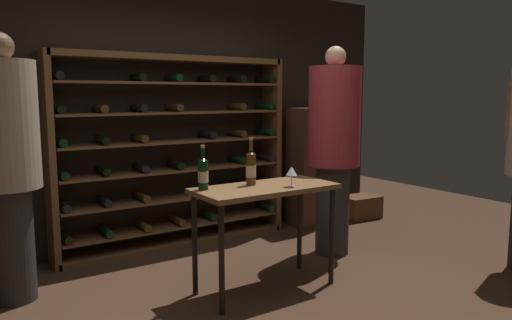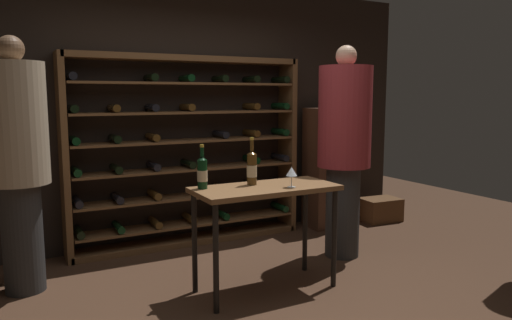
% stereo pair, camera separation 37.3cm
% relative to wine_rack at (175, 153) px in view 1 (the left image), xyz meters
% --- Properties ---
extents(ground_plane, '(9.92, 9.92, 0.00)m').
position_rel_wine_rack_xyz_m(ground_plane, '(-0.04, -1.75, -0.99)').
color(ground_plane, '#472D1E').
extents(back_wall, '(5.87, 0.10, 2.79)m').
position_rel_wine_rack_xyz_m(back_wall, '(-0.04, 0.21, 0.41)').
color(back_wall, black).
rests_on(back_wall, ground).
extents(wine_rack, '(2.53, 0.32, 1.99)m').
position_rel_wine_rack_xyz_m(wine_rack, '(0.00, 0.00, 0.00)').
color(wine_rack, brown).
rests_on(wine_rack, ground).
extents(tasting_table, '(1.16, 0.53, 0.86)m').
position_rel_wine_rack_xyz_m(tasting_table, '(0.11, -1.50, -0.23)').
color(tasting_table, brown).
rests_on(tasting_table, ground).
extents(person_guest_khaki, '(0.48, 0.48, 2.04)m').
position_rel_wine_rack_xyz_m(person_guest_khaki, '(-1.64, -0.61, 0.14)').
color(person_guest_khaki, '#2D2D2D').
rests_on(person_guest_khaki, ground).
extents(person_host_in_suit, '(0.51, 0.51, 2.06)m').
position_rel_wine_rack_xyz_m(person_host_in_suit, '(1.19, -1.12, 0.15)').
color(person_host_in_suit, '#303030').
rests_on(person_host_in_suit, ground).
extents(wine_crate, '(0.50, 0.37, 0.29)m').
position_rel_wine_rack_xyz_m(wine_crate, '(2.46, -0.28, -0.84)').
color(wine_crate, brown).
rests_on(wine_crate, ground).
extents(display_cabinet, '(0.44, 0.36, 1.44)m').
position_rel_wine_rack_xyz_m(display_cabinet, '(1.69, -0.15, -0.27)').
color(display_cabinet, '#4C2D1E').
rests_on(display_cabinet, ground).
extents(wine_bottle_green_slim, '(0.08, 0.08, 0.39)m').
position_rel_wine_rack_xyz_m(wine_bottle_green_slim, '(0.04, -1.39, 0.02)').
color(wine_bottle_green_slim, '#4C3314').
rests_on(wine_bottle_green_slim, tasting_table).
extents(wine_bottle_black_capsule, '(0.08, 0.08, 0.35)m').
position_rel_wine_rack_xyz_m(wine_bottle_black_capsule, '(-0.38, -1.36, 0.00)').
color(wine_bottle_black_capsule, black).
rests_on(wine_bottle_black_capsule, tasting_table).
extents(wine_glass_stemmed_center, '(0.09, 0.09, 0.16)m').
position_rel_wine_rack_xyz_m(wine_glass_stemmed_center, '(0.26, -1.64, -0.00)').
color(wine_glass_stemmed_center, silver).
rests_on(wine_glass_stemmed_center, tasting_table).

